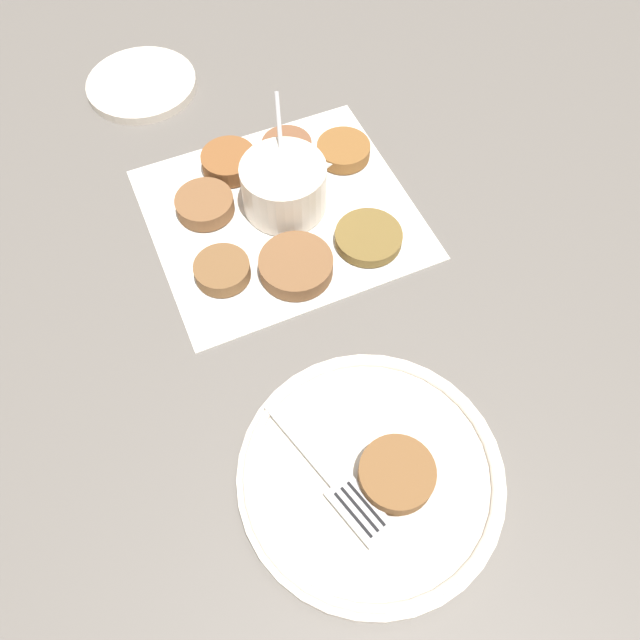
# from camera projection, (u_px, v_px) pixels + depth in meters

# --- Properties ---
(ground_plane) EXTENTS (4.00, 4.00, 0.00)m
(ground_plane) POSITION_uv_depth(u_px,v_px,m) (301.00, 194.00, 0.73)
(ground_plane) COLOR #605B56
(napkin) EXTENTS (0.33, 0.31, 0.00)m
(napkin) POSITION_uv_depth(u_px,v_px,m) (281.00, 213.00, 0.71)
(napkin) COLOR silver
(napkin) RESTS_ON ground_plane
(sauce_bowl) EXTENTS (0.10, 0.11, 0.11)m
(sauce_bowl) POSITION_uv_depth(u_px,v_px,m) (285.00, 188.00, 0.69)
(sauce_bowl) COLOR silver
(sauce_bowl) RESTS_ON napkin
(fritter_0) EXTENTS (0.07, 0.07, 0.02)m
(fritter_0) POSITION_uv_depth(u_px,v_px,m) (205.00, 206.00, 0.70)
(fritter_0) COLOR brown
(fritter_0) RESTS_ON napkin
(fritter_1) EXTENTS (0.06, 0.06, 0.02)m
(fritter_1) POSITION_uv_depth(u_px,v_px,m) (222.00, 270.00, 0.65)
(fritter_1) COLOR brown
(fritter_1) RESTS_ON napkin
(fritter_2) EXTENTS (0.07, 0.07, 0.01)m
(fritter_2) POSITION_uv_depth(u_px,v_px,m) (368.00, 237.00, 0.68)
(fritter_2) COLOR brown
(fritter_2) RESTS_ON napkin
(fritter_3) EXTENTS (0.06, 0.06, 0.01)m
(fritter_3) POSITION_uv_depth(u_px,v_px,m) (289.00, 146.00, 0.75)
(fritter_3) COLOR brown
(fritter_3) RESTS_ON napkin
(fritter_4) EXTENTS (0.06, 0.06, 0.02)m
(fritter_4) POSITION_uv_depth(u_px,v_px,m) (229.00, 162.00, 0.73)
(fritter_4) COLOR brown
(fritter_4) RESTS_ON napkin
(fritter_5) EXTENTS (0.06, 0.06, 0.02)m
(fritter_5) POSITION_uv_depth(u_px,v_px,m) (343.00, 150.00, 0.74)
(fritter_5) COLOR brown
(fritter_5) RESTS_ON napkin
(fritter_6) EXTENTS (0.08, 0.08, 0.02)m
(fritter_6) POSITION_uv_depth(u_px,v_px,m) (296.00, 266.00, 0.66)
(fritter_6) COLOR brown
(fritter_6) RESTS_ON napkin
(serving_plate) EXTENTS (0.23, 0.23, 0.02)m
(serving_plate) POSITION_uv_depth(u_px,v_px,m) (371.00, 475.00, 0.55)
(serving_plate) COLOR silver
(serving_plate) RESTS_ON ground_plane
(fritter_on_plate) EXTENTS (0.07, 0.07, 0.02)m
(fritter_on_plate) POSITION_uv_depth(u_px,v_px,m) (394.00, 475.00, 0.53)
(fritter_on_plate) COLOR brown
(fritter_on_plate) RESTS_ON serving_plate
(fork) EXTENTS (0.08, 0.15, 0.00)m
(fork) POSITION_uv_depth(u_px,v_px,m) (336.00, 482.00, 0.53)
(fork) COLOR silver
(fork) RESTS_ON serving_plate
(extra_saucer) EXTENTS (0.14, 0.14, 0.01)m
(extra_saucer) POSITION_uv_depth(u_px,v_px,m) (142.00, 84.00, 0.82)
(extra_saucer) COLOR silver
(extra_saucer) RESTS_ON ground_plane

